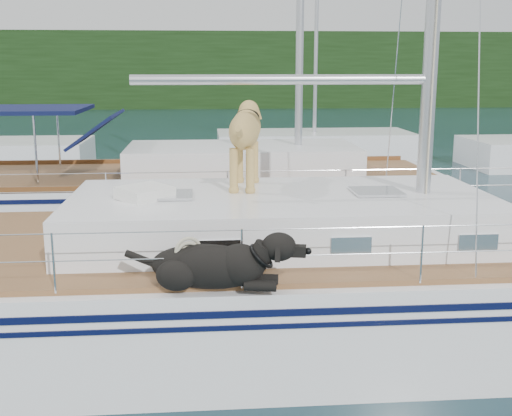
{
  "coord_description": "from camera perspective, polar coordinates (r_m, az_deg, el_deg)",
  "views": [
    {
      "loc": [
        -0.16,
        -7.74,
        3.38
      ],
      "look_at": [
        0.5,
        0.2,
        1.6
      ],
      "focal_mm": 45.0,
      "sensor_mm": 36.0,
      "label": 1
    }
  ],
  "objects": [
    {
      "name": "ground",
      "position": [
        8.44,
        -3.33,
        -11.02
      ],
      "size": [
        120.0,
        120.0,
        0.0
      ],
      "primitive_type": "plane",
      "color": "black",
      "rests_on": "ground"
    },
    {
      "name": "tree_line",
      "position": [
        52.74,
        -4.67,
        12.12
      ],
      "size": [
        90.0,
        3.0,
        6.0
      ],
      "primitive_type": "cube",
      "color": "black",
      "rests_on": "ground"
    },
    {
      "name": "shore_bank",
      "position": [
        54.01,
        -4.63,
        9.58
      ],
      "size": [
        92.0,
        1.0,
        1.2
      ],
      "primitive_type": "cube",
      "color": "#595147",
      "rests_on": "ground"
    },
    {
      "name": "main_sailboat",
      "position": [
        8.19,
        -2.74,
        -6.6
      ],
      "size": [
        12.0,
        4.0,
        14.01
      ],
      "color": "white",
      "rests_on": "ground"
    },
    {
      "name": "neighbor_sailboat",
      "position": [
        13.74,
        -5.77,
        0.95
      ],
      "size": [
        11.0,
        3.5,
        13.3
      ],
      "color": "white",
      "rests_on": "ground"
    },
    {
      "name": "bg_boat_center",
      "position": [
        24.28,
        5.18,
        5.59
      ],
      "size": [
        7.2,
        3.0,
        11.65
      ],
      "color": "white",
      "rests_on": "ground"
    }
  ]
}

